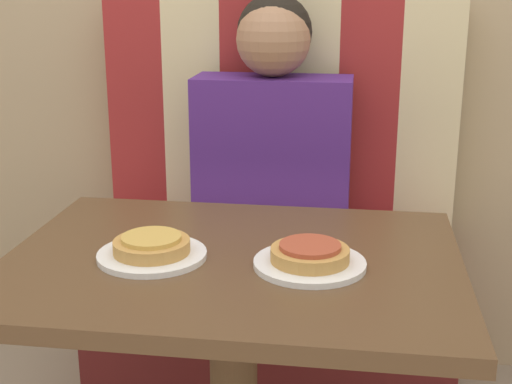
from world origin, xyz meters
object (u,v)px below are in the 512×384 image
object	(u,v)px
pizza_right	(310,253)
pizza_left	(152,245)
person	(273,126)
plate_left	(152,255)
plate_right	(310,264)

from	to	relation	value
pizza_right	pizza_left	bearing A→B (deg)	180.00
person	plate_left	size ratio (longest dim) A/B	3.30
person	plate_right	distance (m)	0.72
plate_left	pizza_right	xyz separation A→B (m)	(0.31, 0.00, 0.02)
plate_left	plate_right	world-z (taller)	same
pizza_right	person	bearing A→B (deg)	102.84
pizza_left	pizza_right	xyz separation A→B (m)	(0.31, 0.00, 0.00)
plate_right	pizza_left	bearing A→B (deg)	180.00
pizza_left	plate_left	bearing A→B (deg)	0.00
plate_right	pizza_left	distance (m)	0.31
pizza_right	plate_right	bearing A→B (deg)	0.00
plate_left	person	bearing A→B (deg)	77.16
person	pizza_right	size ratio (longest dim) A/B	4.72
plate_left	pizza_right	bearing A→B (deg)	0.00
plate_left	pizza_left	world-z (taller)	pizza_left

